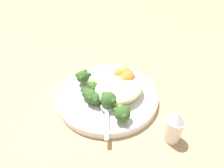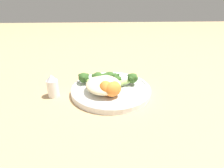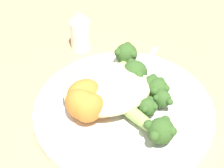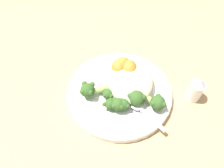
{
  "view_description": "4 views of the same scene",
  "coord_description": "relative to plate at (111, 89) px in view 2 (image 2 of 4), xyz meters",
  "views": [
    {
      "loc": [
        0.22,
        0.29,
        0.33
      ],
      "look_at": [
        -0.02,
        0.03,
        0.05
      ],
      "focal_mm": 28.0,
      "sensor_mm": 36.0,
      "label": 1
    },
    {
      "loc": [
        -0.54,
        0.05,
        0.29
      ],
      "look_at": [
        -0.03,
        0.01,
        0.04
      ],
      "focal_mm": 28.0,
      "sensor_mm": 36.0,
      "label": 2
    },
    {
      "loc": [
        -0.15,
        -0.35,
        0.42
      ],
      "look_at": [
        -0.02,
        0.03,
        0.06
      ],
      "focal_mm": 60.0,
      "sensor_mm": 36.0,
      "label": 3
    },
    {
      "loc": [
        0.31,
        0.04,
        0.49
      ],
      "look_at": [
        -0.01,
        -0.0,
        0.04
      ],
      "focal_mm": 35.0,
      "sensor_mm": 36.0,
      "label": 4
    }
  ],
  "objects": [
    {
      "name": "broccoli_stalk_5",
      "position": [
        0.03,
        0.04,
        0.03
      ],
      "size": [
        0.1,
        0.08,
        0.04
      ],
      "rotation": [
        0.0,
        0.0,
        6.9
      ],
      "color": "#8EB25B",
      "rests_on": "plate"
    },
    {
      "name": "broccoli_stalk_1",
      "position": [
        0.02,
        -0.02,
        0.02
      ],
      "size": [
        0.07,
        0.07,
        0.03
      ],
      "rotation": [
        0.0,
        0.0,
        5.54
      ],
      "color": "#8EB25B",
      "rests_on": "plate"
    },
    {
      "name": "sweet_potato_chunk_0",
      "position": [
        -0.06,
        -0.01,
        0.03
      ],
      "size": [
        0.06,
        0.05,
        0.04
      ],
      "primitive_type": "ellipsoid",
      "rotation": [
        0.0,
        0.0,
        0.33
      ],
      "color": "orange",
      "rests_on": "plate"
    },
    {
      "name": "spoon",
      "position": [
        0.05,
        0.05,
        0.01
      ],
      "size": [
        0.09,
        0.1,
        0.01
      ],
      "rotation": [
        0.0,
        0.0,
        0.85
      ],
      "color": "silver",
      "rests_on": "plate"
    },
    {
      "name": "ground_plane",
      "position": [
        0.01,
        -0.02,
        -0.01
      ],
      "size": [
        4.0,
        4.0,
        0.0
      ],
      "primitive_type": "plane",
      "color": "tan"
    },
    {
      "name": "quinoa_mound",
      "position": [
        -0.02,
        0.03,
        0.03
      ],
      "size": [
        0.13,
        0.11,
        0.04
      ],
      "primitive_type": "ellipsoid",
      "color": "beige",
      "rests_on": "plate"
    },
    {
      "name": "broccoli_stalk_3",
      "position": [
        0.04,
        0.0,
        0.02
      ],
      "size": [
        0.11,
        0.04,
        0.03
      ],
      "rotation": [
        0.0,
        0.0,
        6.16
      ],
      "color": "#8EB25B",
      "rests_on": "plate"
    },
    {
      "name": "sweet_potato_chunk_2",
      "position": [
        -0.06,
        -0.0,
        0.03
      ],
      "size": [
        0.06,
        0.07,
        0.05
      ],
      "primitive_type": "ellipsoid",
      "rotation": [
        0.0,
        0.0,
        2.23
      ],
      "color": "orange",
      "rests_on": "plate"
    },
    {
      "name": "broccoli_stalk_4",
      "position": [
        0.03,
        0.01,
        0.02
      ],
      "size": [
        0.1,
        0.03,
        0.03
      ],
      "rotation": [
        0.0,
        0.0,
        6.35
      ],
      "color": "#8EB25B",
      "rests_on": "plate"
    },
    {
      "name": "salt_shaker",
      "position": [
        -0.02,
        0.19,
        0.03
      ],
      "size": [
        0.04,
        0.04,
        0.08
      ],
      "color": "white",
      "rests_on": "ground_plane"
    },
    {
      "name": "broccoli_stalk_2",
      "position": [
        0.03,
        -0.01,
        0.02
      ],
      "size": [
        0.1,
        0.06,
        0.03
      ],
      "rotation": [
        0.0,
        0.0,
        5.83
      ],
      "color": "#8EB25B",
      "rests_on": "plate"
    },
    {
      "name": "sweet_potato_chunk_3",
      "position": [
        -0.04,
        -0.0,
        0.03
      ],
      "size": [
        0.06,
        0.06,
        0.03
      ],
      "primitive_type": "ellipsoid",
      "rotation": [
        0.0,
        0.0,
        5.41
      ],
      "color": "orange",
      "rests_on": "plate"
    },
    {
      "name": "plate",
      "position": [
        0.0,
        0.0,
        0.0
      ],
      "size": [
        0.27,
        0.27,
        0.02
      ],
      "color": "white",
      "rests_on": "ground_plane"
    },
    {
      "name": "broccoli_stalk_0",
      "position": [
        0.02,
        -0.06,
        0.03
      ],
      "size": [
        0.07,
        0.12,
        0.04
      ],
      "rotation": [
        0.0,
        0.0,
        5.12
      ],
      "color": "#8EB25B",
      "rests_on": "plate"
    },
    {
      "name": "sweet_potato_chunk_1",
      "position": [
        -0.06,
        0.02,
        0.03
      ],
      "size": [
        0.06,
        0.05,
        0.05
      ],
      "primitive_type": "ellipsoid",
      "rotation": [
        0.0,
        0.0,
        0.22
      ],
      "color": "orange",
      "rests_on": "plate"
    },
    {
      "name": "broccoli_stalk_6",
      "position": [
        0.03,
        0.08,
        0.03
      ],
      "size": [
        0.08,
        0.12,
        0.04
      ],
      "rotation": [
        0.0,
        0.0,
        7.3
      ],
      "color": "#8EB25B",
      "rests_on": "plate"
    }
  ]
}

